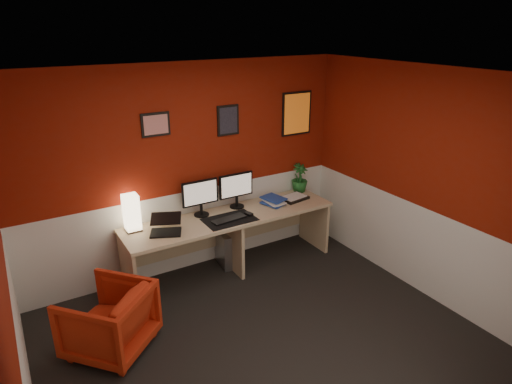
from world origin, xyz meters
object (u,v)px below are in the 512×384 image
(shoji_lamp, at_px, (132,214))
(potted_plant, at_px, (300,178))
(laptop, at_px, (165,224))
(armchair, at_px, (109,320))
(desk, at_px, (232,243))
(monitor_left, at_px, (200,193))
(pc_tower, at_px, (226,247))
(zen_tray, at_px, (294,198))
(monitor_right, at_px, (237,185))

(shoji_lamp, distance_m, potted_plant, 2.29)
(laptop, xyz_separation_m, armchair, (-0.82, -0.64, -0.52))
(desk, bearing_deg, armchair, -157.09)
(laptop, height_order, monitor_left, monitor_left)
(shoji_lamp, xyz_separation_m, potted_plant, (2.29, 0.04, -0.01))
(pc_tower, bearing_deg, laptop, -157.48)
(potted_plant, bearing_deg, shoji_lamp, -179.12)
(monitor_left, bearing_deg, desk, -31.66)
(desk, bearing_deg, zen_tray, 2.34)
(monitor_left, relative_size, pc_tower, 1.29)
(shoji_lamp, distance_m, zen_tray, 2.08)
(laptop, xyz_separation_m, potted_plant, (2.01, 0.29, 0.08))
(shoji_lamp, relative_size, monitor_left, 0.69)
(monitor_left, bearing_deg, shoji_lamp, 179.19)
(pc_tower, relative_size, armchair, 0.63)
(monitor_left, xyz_separation_m, armchair, (-1.36, -0.88, -0.70))
(armchair, bearing_deg, monitor_right, 164.13)
(potted_plant, relative_size, armchair, 0.54)
(shoji_lamp, height_order, armchair, shoji_lamp)
(pc_tower, bearing_deg, shoji_lamp, -174.13)
(shoji_lamp, relative_size, zen_tray, 1.14)
(laptop, distance_m, zen_tray, 1.79)
(shoji_lamp, height_order, monitor_right, monitor_right)
(shoji_lamp, bearing_deg, laptop, -42.28)
(laptop, distance_m, pc_tower, 1.07)
(potted_plant, bearing_deg, monitor_left, -178.17)
(laptop, height_order, potted_plant, potted_plant)
(potted_plant, height_order, pc_tower, potted_plant)
(monitor_right, height_order, potted_plant, monitor_right)
(laptop, bearing_deg, monitor_left, 49.00)
(zen_tray, height_order, pc_tower, zen_tray)
(shoji_lamp, relative_size, armchair, 0.56)
(desk, distance_m, zen_tray, 1.02)
(desk, height_order, armchair, desk)
(desk, distance_m, pc_tower, 0.22)
(laptop, xyz_separation_m, pc_tower, (0.85, 0.23, -0.61))
(desk, height_order, monitor_left, monitor_left)
(desk, height_order, pc_tower, desk)
(shoji_lamp, height_order, laptop, shoji_lamp)
(shoji_lamp, bearing_deg, monitor_right, -0.26)
(laptop, height_order, armchair, laptop)
(zen_tray, bearing_deg, pc_tower, 171.88)
(monitor_right, distance_m, pc_tower, 0.81)
(desk, xyz_separation_m, shoji_lamp, (-1.12, 0.20, 0.56))
(monitor_left, bearing_deg, potted_plant, 1.83)
(desk, bearing_deg, potted_plant, 11.16)
(monitor_right, distance_m, armchair, 2.16)
(laptop, xyz_separation_m, monitor_right, (1.02, 0.25, 0.18))
(desk, xyz_separation_m, potted_plant, (1.17, 0.23, 0.56))
(shoji_lamp, relative_size, pc_tower, 0.89)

